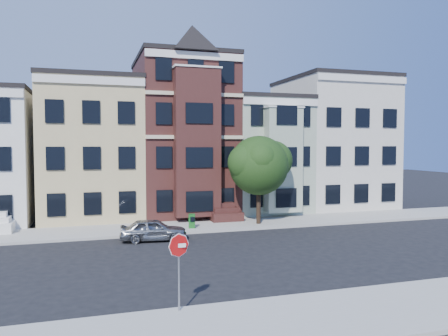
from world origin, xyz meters
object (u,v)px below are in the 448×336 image
object	(u,v)px
street_tree	(259,169)
stop_sign	(179,267)
parked_car	(153,230)
newspaper_box	(192,221)

from	to	relation	value
street_tree	stop_sign	xyz separation A→B (m)	(-8.15, -13.66, -2.25)
street_tree	parked_car	world-z (taller)	street_tree
street_tree	stop_sign	distance (m)	16.06
street_tree	newspaper_box	world-z (taller)	street_tree
parked_car	stop_sign	bearing A→B (deg)	-177.62
street_tree	newspaper_box	xyz separation A→B (m)	(-4.65, -0.21, -3.21)
street_tree	stop_sign	bearing A→B (deg)	-120.82
newspaper_box	stop_sign	xyz separation A→B (m)	(-3.49, -13.45, 0.96)
street_tree	parked_car	size ratio (longest dim) A/B	1.96
street_tree	newspaper_box	distance (m)	5.66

